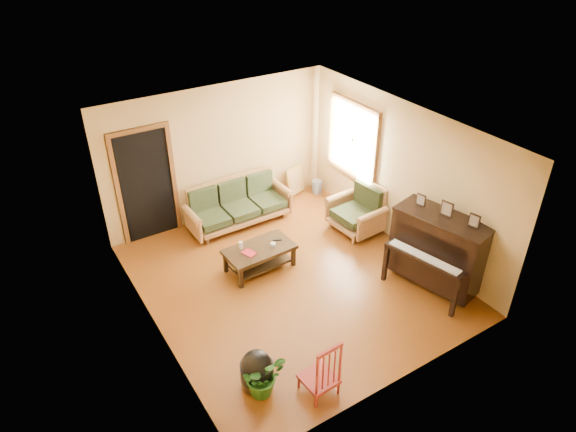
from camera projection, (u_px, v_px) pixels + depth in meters
floor at (291, 279)px, 8.47m from camera, size 5.00×5.00×0.00m
doorway at (147, 186)px, 9.05m from camera, size 1.08×0.16×2.05m
window at (353, 140)px, 9.61m from camera, size 0.12×1.36×1.46m
sofa at (239, 204)px, 9.70m from camera, size 2.00×0.85×0.85m
coffee_table at (260, 258)px, 8.61m from camera, size 1.18×0.68×0.42m
armchair at (356, 209)px, 9.47m from camera, size 0.94×0.98×0.92m
piano at (437, 251)px, 8.05m from camera, size 1.16×1.60×1.27m
footstool at (257, 373)px, 6.54m from camera, size 0.53×0.53×0.41m
red_chair at (319, 366)px, 6.32m from camera, size 0.44×0.48×0.89m
leaning_frame at (295, 180)px, 10.75m from camera, size 0.48×0.24×0.63m
ceramic_crock at (317, 187)px, 10.90m from camera, size 0.22×0.22×0.27m
potted_plant at (262, 374)px, 6.38m from camera, size 0.59×0.51×0.63m
book at (246, 255)px, 8.30m from camera, size 0.22×0.26×0.02m
candle at (241, 245)px, 8.46m from camera, size 0.07×0.07×0.12m
glass_jar at (273, 245)px, 8.53m from camera, size 0.12×0.12×0.06m
remote at (277, 240)px, 8.69m from camera, size 0.16×0.10×0.02m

